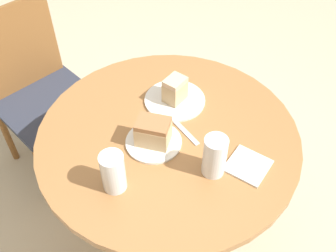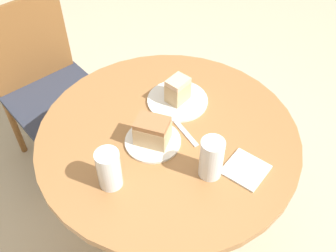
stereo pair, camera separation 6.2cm
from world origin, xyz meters
TOP-DOWN VIEW (x-y plane):
  - ground_plane at (0.00, 0.00)m, footprint 8.00×8.00m
  - table at (0.00, 0.00)m, footprint 0.98×0.98m
  - chair at (-0.13, 0.88)m, footprint 0.49×0.46m
  - plate_near at (-0.07, -0.00)m, footprint 0.20×0.20m
  - plate_far at (0.14, 0.11)m, footprint 0.24×0.24m
  - cake_slice_near at (-0.07, -0.00)m, footprint 0.14×0.15m
  - cake_slice_far at (0.14, 0.11)m, footprint 0.10×0.08m
  - glass_lemonade at (-0.00, -0.23)m, footprint 0.08×0.08m
  - glass_water at (-0.28, -0.06)m, footprint 0.08×0.08m
  - napkin_stack at (0.10, -0.30)m, footprint 0.16×0.16m
  - fork at (0.05, -0.03)m, footprint 0.04×0.16m

SIDE VIEW (x-z plane):
  - ground_plane at x=0.00m, z-range 0.00..0.00m
  - chair at x=-0.13m, z-range 0.02..0.93m
  - table at x=0.00m, z-range 0.19..0.95m
  - fork at x=0.05m, z-range 0.77..0.77m
  - napkin_stack at x=0.10m, z-range 0.77..0.77m
  - plate_far at x=0.14m, z-range 0.77..0.78m
  - plate_near at x=-0.07m, z-range 0.77..0.78m
  - cake_slice_near at x=-0.07m, z-range 0.78..0.88m
  - cake_slice_far at x=0.14m, z-range 0.78..0.88m
  - glass_water at x=-0.28m, z-range 0.76..0.91m
  - glass_lemonade at x=0.00m, z-range 0.76..0.91m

